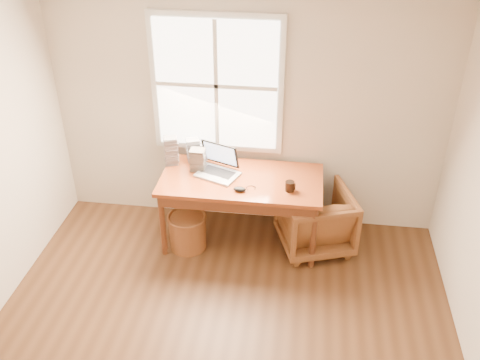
% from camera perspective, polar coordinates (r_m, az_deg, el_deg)
% --- Properties ---
extents(room_shell, '(4.04, 4.54, 2.64)m').
position_cam_1_polar(room_shell, '(3.62, -3.64, -5.55)').
color(room_shell, '#51311B').
rests_on(room_shell, ground).
extents(desk, '(1.60, 0.80, 0.04)m').
position_cam_1_polar(desk, '(5.28, 0.14, -0.01)').
color(desk, brown).
rests_on(desk, room_shell).
extents(armchair, '(0.88, 0.89, 0.64)m').
position_cam_1_polar(armchair, '(5.48, 8.02, -4.20)').
color(armchair, brown).
rests_on(armchair, room_shell).
extents(wicker_stool, '(0.46, 0.46, 0.37)m').
position_cam_1_polar(wicker_stool, '(5.51, -5.60, -5.51)').
color(wicker_stool, brown).
rests_on(wicker_stool, room_shell).
extents(laptop, '(0.58, 0.59, 0.33)m').
position_cam_1_polar(laptop, '(5.24, -2.45, 2.02)').
color(laptop, '#BABDC2').
rests_on(laptop, desk).
extents(mouse, '(0.13, 0.08, 0.04)m').
position_cam_1_polar(mouse, '(5.07, -0.03, -0.99)').
color(mouse, black).
rests_on(mouse, desk).
extents(coffee_mug, '(0.11, 0.11, 0.10)m').
position_cam_1_polar(coffee_mug, '(5.08, 5.33, -0.66)').
color(coffee_mug, black).
rests_on(coffee_mug, desk).
extents(cd_stack_a, '(0.16, 0.15, 0.25)m').
position_cam_1_polar(cd_stack_a, '(5.54, -4.98, 3.23)').
color(cd_stack_a, '#ACAFB8').
rests_on(cd_stack_a, desk).
extents(cd_stack_b, '(0.15, 0.13, 0.23)m').
position_cam_1_polar(cd_stack_b, '(5.38, -4.53, 2.18)').
color(cd_stack_b, '#28272C').
rests_on(cd_stack_b, desk).
extents(cd_stack_c, '(0.16, 0.15, 0.30)m').
position_cam_1_polar(cd_stack_c, '(5.50, -7.35, 3.12)').
color(cd_stack_c, '#9F9FAC').
rests_on(cd_stack_c, desk).
extents(cd_stack_d, '(0.15, 0.14, 0.17)m').
position_cam_1_polar(cd_stack_d, '(5.61, -3.95, 3.14)').
color(cd_stack_d, '#B6BCC2').
rests_on(cd_stack_d, desk).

